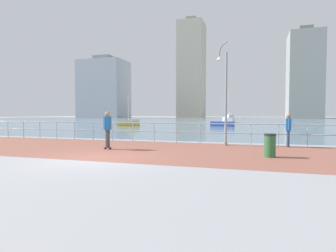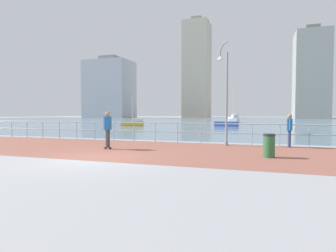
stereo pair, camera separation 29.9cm
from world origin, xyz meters
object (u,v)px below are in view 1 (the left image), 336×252
at_px(bystander, 288,127).
at_px(trash_bin, 270,145).
at_px(lamppost, 224,88).
at_px(sailboat_ivory, 129,123).
at_px(sailboat_navy, 223,123).
at_px(sailboat_white, 229,119).
at_px(skateboarder, 107,126).

distance_m(bystander, trash_bin, 4.01).
height_order(lamppost, sailboat_ivory, lamppost).
distance_m(lamppost, trash_bin, 5.01).
xyz_separation_m(bystander, sailboat_navy, (-5.64, 22.04, -0.60)).
distance_m(sailboat_white, sailboat_navy, 17.02).
distance_m(trash_bin, sailboat_navy, 26.26).
relative_size(lamppost, trash_bin, 5.97).
bearing_deg(sailboat_ivory, skateboarder, -67.35).
height_order(skateboarder, sailboat_ivory, sailboat_ivory).
bearing_deg(sailboat_navy, bystander, -75.63).
bearing_deg(trash_bin, skateboarder, 177.79).
height_order(trash_bin, sailboat_ivory, sailboat_ivory).
xyz_separation_m(lamppost, trash_bin, (2.19, -3.68, -2.60)).
bearing_deg(sailboat_white, skateboarder, -92.68).
xyz_separation_m(skateboarder, bystander, (8.40, 3.54, -0.09)).
distance_m(trash_bin, sailboat_ivory, 28.59).
bearing_deg(sailboat_ivory, bystander, -47.08).
height_order(bystander, sailboat_ivory, sailboat_ivory).
bearing_deg(skateboarder, sailboat_ivory, 112.65).
distance_m(trash_bin, sailboat_white, 43.19).
xyz_separation_m(bystander, sailboat_white, (-6.41, 39.03, -0.41)).
bearing_deg(trash_bin, lamppost, 120.73).
relative_size(bystander, trash_bin, 1.84).
bearing_deg(trash_bin, sailboat_navy, 100.04).
relative_size(trash_bin, sailboat_ivory, 0.22).
bearing_deg(bystander, sailboat_ivory, 132.92).
height_order(lamppost, sailboat_navy, lamppost).
xyz_separation_m(skateboarder, sailboat_navy, (2.76, 25.58, -0.69)).
bearing_deg(bystander, lamppost, -177.40).
distance_m(sailboat_navy, sailboat_ivory, 12.58).
bearing_deg(skateboarder, bystander, 22.85).
height_order(bystander, sailboat_white, sailboat_white).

